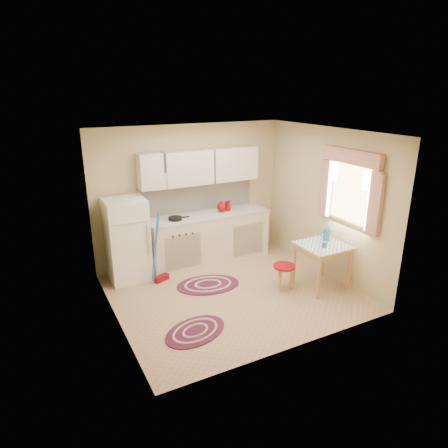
{
  "coord_description": "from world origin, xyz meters",
  "views": [
    {
      "loc": [
        -2.73,
        -4.95,
        3.1
      ],
      "look_at": [
        -0.01,
        0.25,
        1.08
      ],
      "focal_mm": 32.0,
      "sensor_mm": 36.0,
      "label": 1
    }
  ],
  "objects_px": {
    "fridge": "(127,240)",
    "base_cabinets": "(209,238)",
    "stool": "(284,277)",
    "table": "(321,266)"
  },
  "relations": [
    {
      "from": "table",
      "to": "stool",
      "type": "bearing_deg",
      "value": 162.85
    },
    {
      "from": "fridge",
      "to": "base_cabinets",
      "type": "height_order",
      "value": "fridge"
    },
    {
      "from": "table",
      "to": "base_cabinets",
      "type": "bearing_deg",
      "value": 123.6
    },
    {
      "from": "base_cabinets",
      "to": "stool",
      "type": "bearing_deg",
      "value": -69.98
    },
    {
      "from": "fridge",
      "to": "table",
      "type": "relative_size",
      "value": 1.94
    },
    {
      "from": "table",
      "to": "stool",
      "type": "distance_m",
      "value": 0.64
    },
    {
      "from": "table",
      "to": "stool",
      "type": "xyz_separation_m",
      "value": [
        -0.6,
        0.18,
        -0.15
      ]
    },
    {
      "from": "fridge",
      "to": "stool",
      "type": "distance_m",
      "value": 2.64
    },
    {
      "from": "base_cabinets",
      "to": "stool",
      "type": "height_order",
      "value": "base_cabinets"
    },
    {
      "from": "base_cabinets",
      "to": "table",
      "type": "height_order",
      "value": "base_cabinets"
    }
  ]
}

